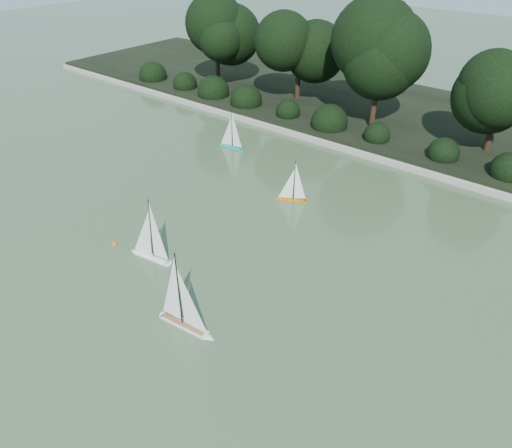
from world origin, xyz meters
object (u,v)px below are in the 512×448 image
at_px(sailboat_white_b, 187,317).
at_px(sailboat_teal, 230,141).
at_px(sailboat_orange, 290,194).
at_px(sailboat_white_a, 148,248).
at_px(race_buoy, 115,244).

bearing_deg(sailboat_white_b, sailboat_teal, 126.62).
bearing_deg(sailboat_orange, sailboat_teal, 155.95).
relative_size(sailboat_white_a, race_buoy, 11.95).
height_order(sailboat_orange, race_buoy, sailboat_orange).
xyz_separation_m(sailboat_white_b, sailboat_orange, (-1.50, 5.49, -0.09)).
bearing_deg(sailboat_white_b, sailboat_orange, 105.30).
relative_size(sailboat_orange, race_buoy, 9.05).
xyz_separation_m(sailboat_white_a, race_buoy, (-1.08, -0.20, -0.27)).
relative_size(sailboat_white_a, sailboat_white_b, 0.90).
bearing_deg(sailboat_teal, race_buoy, -74.00).
distance_m(sailboat_orange, sailboat_teal, 4.23).
bearing_deg(sailboat_white_a, sailboat_white_b, -23.79).
height_order(sailboat_teal, race_buoy, sailboat_teal).
relative_size(sailboat_white_b, race_buoy, 13.21).
distance_m(sailboat_white_b, sailboat_teal, 8.99).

